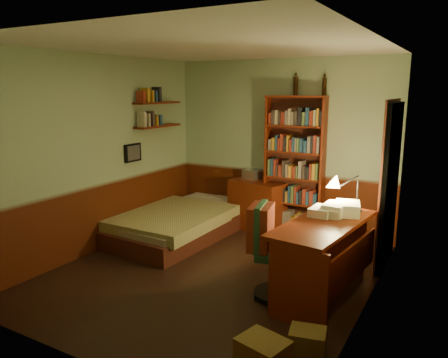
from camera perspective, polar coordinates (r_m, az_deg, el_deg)
The scene contains 24 objects.
floor at distance 5.34m, azimuth -1.36°, elevation -12.23°, with size 3.50×4.00×0.02m, color black.
ceiling at distance 4.90m, azimuth -1.51°, elevation 17.02°, with size 3.50×4.00×0.02m, color silver.
wall_back at distance 6.74m, azimuth 7.46°, elevation 4.30°, with size 3.50×0.02×2.60m, color #9CB78D.
wall_left at distance 6.04m, azimuth -15.89°, elevation 3.11°, with size 0.02×4.00×2.60m, color #9CB78D.
wall_right at distance 4.33m, azimuth 18.93°, elevation -0.32°, with size 0.02×4.00×2.60m, color #9CB78D.
wall_front at distance 3.43m, azimuth -19.05°, elevation -3.36°, with size 3.50×0.02×2.60m, color #9CB78D.
doorway at distance 5.66m, azimuth 20.87°, elevation -0.87°, with size 0.06×0.90×2.00m, color black.
door_trim at distance 5.66m, azimuth 20.52°, elevation -0.83°, with size 0.02×0.98×2.08m, color #471E13.
bed at distance 6.57m, azimuth -5.47°, elevation -4.41°, with size 1.22×2.28×0.68m, color #8C9051.
dresser at distance 6.80m, azimuth 4.35°, elevation -3.46°, with size 0.86×0.43×0.76m, color #631F0C.
mini_stereo at distance 6.87m, azimuth 3.68°, elevation 0.58°, with size 0.26×0.20×0.14m, color #B2B2B7.
bookshelf at distance 6.53m, azimuth 9.17°, elevation 1.63°, with size 0.88×0.27×2.06m, color #631F0C.
bottle_left at distance 6.55m, azimuth 9.33°, elevation 11.88°, with size 0.07×0.07×0.26m, color black.
bottle_right at distance 6.42m, azimuth 12.96°, elevation 11.65°, with size 0.06×0.06×0.24m, color black.
desk at distance 4.77m, azimuth 12.69°, elevation -10.14°, with size 0.62×1.50×0.80m, color #631F0C.
paper_stack at distance 4.96m, azimuth 15.84°, elevation -3.73°, with size 0.25×0.34×0.14m, color silver.
desk_lamp at distance 5.06m, azimuth 17.10°, elevation -0.72°, with size 0.18×0.18×0.61m, color black.
office_chair at distance 4.59m, azimuth 7.26°, elevation -8.56°, with size 0.57×0.51×1.15m, color #2C5635.
red_jacket at distance 4.72m, azimuth 5.46°, elevation 2.19°, with size 0.21×0.39×0.46m, color #98331F.
wall_shelf_lower at distance 6.75m, azimuth -8.62°, elevation 6.84°, with size 0.20×0.90×0.03m, color #631F0C.
wall_shelf_upper at distance 6.73m, azimuth -8.71°, elevation 9.81°, with size 0.20×0.90×0.03m, color #631F0C.
framed_picture at distance 6.45m, azimuth -11.83°, elevation 3.38°, with size 0.04×0.32×0.26m, color black.
cardboard_box_a at distance 3.64m, azimuth 5.10°, elevation -22.05°, with size 0.37×0.29×0.28m, color olive.
cardboard_box_b at distance 3.91m, azimuth 10.84°, elevation -20.15°, with size 0.29×0.24×0.21m, color olive.
Camera 1 is at (2.52, -4.18, 2.15)m, focal length 35.00 mm.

